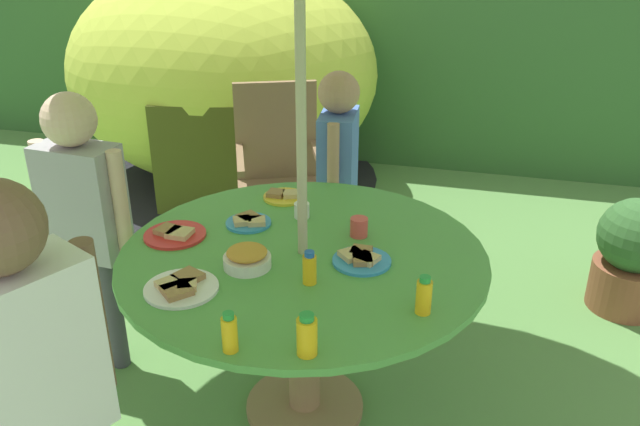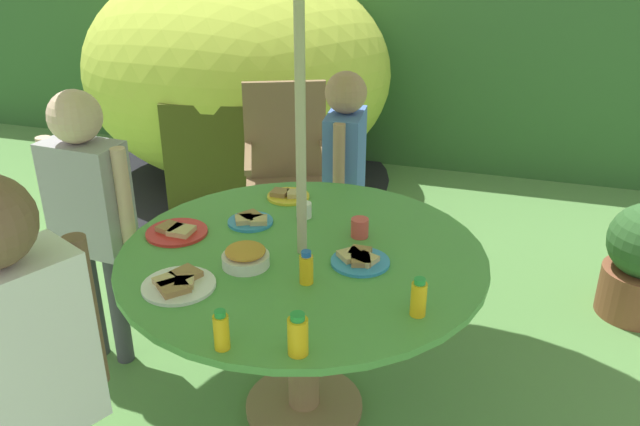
{
  "view_description": "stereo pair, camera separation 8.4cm",
  "coord_description": "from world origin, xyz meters",
  "px_view_note": "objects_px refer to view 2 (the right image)",
  "views": [
    {
      "loc": [
        0.59,
        -2.03,
        1.89
      ],
      "look_at": [
        0.04,
        0.08,
        0.86
      ],
      "focal_mm": 36.94,
      "sensor_mm": 36.0,
      "label": 1
    },
    {
      "loc": [
        0.67,
        -2.01,
        1.89
      ],
      "look_at": [
        0.04,
        0.08,
        0.86
      ],
      "focal_mm": 36.94,
      "sensor_mm": 36.0,
      "label": 2
    }
  ],
  "objects_px": {
    "wooden_chair": "(287,169)",
    "plate_center_back": "(176,232)",
    "juice_bottle_far_left": "(419,298)",
    "plate_far_right": "(178,284)",
    "cup_near": "(304,210)",
    "juice_bottle_center_front": "(221,331)",
    "cup_far": "(360,228)",
    "plate_near_left": "(288,195)",
    "garden_table": "(303,287)",
    "child_in_grey_shirt": "(88,198)",
    "plate_back_edge": "(251,220)",
    "juice_bottle_near_right": "(306,268)",
    "child_in_white_shirt": "(18,353)",
    "dome_tent": "(237,74)",
    "snack_bowl": "(246,256)",
    "juice_bottle_mid_left": "(298,335)",
    "child_in_blue_shirt": "(345,158)",
    "plate_front_edge": "(360,259)"
  },
  "relations": [
    {
      "from": "juice_bottle_near_right",
      "to": "cup_far",
      "type": "xyz_separation_m",
      "value": [
        0.09,
        0.38,
        -0.02
      ]
    },
    {
      "from": "plate_near_left",
      "to": "cup_far",
      "type": "bearing_deg",
      "value": -34.81
    },
    {
      "from": "plate_near_left",
      "to": "cup_near",
      "type": "height_order",
      "value": "cup_near"
    },
    {
      "from": "juice_bottle_far_left",
      "to": "plate_far_right",
      "type": "bearing_deg",
      "value": -175.09
    },
    {
      "from": "dome_tent",
      "to": "child_in_grey_shirt",
      "type": "bearing_deg",
      "value": -93.57
    },
    {
      "from": "plate_near_left",
      "to": "juice_bottle_far_left",
      "type": "height_order",
      "value": "juice_bottle_far_left"
    },
    {
      "from": "juice_bottle_near_right",
      "to": "plate_front_edge",
      "type": "bearing_deg",
      "value": 52.67
    },
    {
      "from": "plate_back_edge",
      "to": "juice_bottle_center_front",
      "type": "xyz_separation_m",
      "value": [
        0.23,
        -0.78,
        0.05
      ]
    },
    {
      "from": "child_in_blue_shirt",
      "to": "cup_far",
      "type": "xyz_separation_m",
      "value": [
        0.26,
        -0.76,
        0.01
      ]
    },
    {
      "from": "cup_far",
      "to": "dome_tent",
      "type": "bearing_deg",
      "value": 123.76
    },
    {
      "from": "wooden_chair",
      "to": "plate_center_back",
      "type": "height_order",
      "value": "wooden_chair"
    },
    {
      "from": "plate_center_back",
      "to": "cup_far",
      "type": "bearing_deg",
      "value": 15.25
    },
    {
      "from": "child_in_blue_shirt",
      "to": "juice_bottle_far_left",
      "type": "bearing_deg",
      "value": 19.09
    },
    {
      "from": "garden_table",
      "to": "juice_bottle_center_front",
      "type": "relative_size",
      "value": 10.67
    },
    {
      "from": "dome_tent",
      "to": "juice_bottle_far_left",
      "type": "height_order",
      "value": "dome_tent"
    },
    {
      "from": "child_in_white_shirt",
      "to": "juice_bottle_mid_left",
      "type": "distance_m",
      "value": 0.73
    },
    {
      "from": "plate_back_edge",
      "to": "dome_tent",
      "type": "bearing_deg",
      "value": 114.52
    },
    {
      "from": "garden_table",
      "to": "plate_near_left",
      "type": "height_order",
      "value": "plate_near_left"
    },
    {
      "from": "wooden_chair",
      "to": "snack_bowl",
      "type": "xyz_separation_m",
      "value": [
        0.31,
        -1.3,
        0.2
      ]
    },
    {
      "from": "plate_far_right",
      "to": "plate_near_left",
      "type": "height_order",
      "value": "same"
    },
    {
      "from": "plate_near_left",
      "to": "cup_far",
      "type": "relative_size",
      "value": 2.49
    },
    {
      "from": "plate_far_right",
      "to": "snack_bowl",
      "type": "bearing_deg",
      "value": 51.48
    },
    {
      "from": "wooden_chair",
      "to": "child_in_white_shirt",
      "type": "relative_size",
      "value": 0.77
    },
    {
      "from": "plate_front_edge",
      "to": "juice_bottle_center_front",
      "type": "xyz_separation_m",
      "value": [
        -0.26,
        -0.6,
        0.05
      ]
    },
    {
      "from": "child_in_white_shirt",
      "to": "juice_bottle_mid_left",
      "type": "bearing_deg",
      "value": -34.38
    },
    {
      "from": "snack_bowl",
      "to": "plate_back_edge",
      "type": "relative_size",
      "value": 0.93
    },
    {
      "from": "child_in_white_shirt",
      "to": "juice_bottle_near_right",
      "type": "height_order",
      "value": "child_in_white_shirt"
    },
    {
      "from": "juice_bottle_near_right",
      "to": "juice_bottle_center_front",
      "type": "xyz_separation_m",
      "value": [
        -0.12,
        -0.41,
        0.0
      ]
    },
    {
      "from": "juice_bottle_far_left",
      "to": "snack_bowl",
      "type": "bearing_deg",
      "value": 168.11
    },
    {
      "from": "snack_bowl",
      "to": "juice_bottle_near_right",
      "type": "relative_size",
      "value": 1.41
    },
    {
      "from": "dome_tent",
      "to": "snack_bowl",
      "type": "distance_m",
      "value": 2.68
    },
    {
      "from": "juice_bottle_center_front",
      "to": "cup_far",
      "type": "relative_size",
      "value": 1.71
    },
    {
      "from": "plate_back_edge",
      "to": "juice_bottle_near_right",
      "type": "distance_m",
      "value": 0.51
    },
    {
      "from": "wooden_chair",
      "to": "dome_tent",
      "type": "relative_size",
      "value": 0.39
    },
    {
      "from": "child_in_grey_shirt",
      "to": "child_in_white_shirt",
      "type": "height_order",
      "value": "child_in_white_shirt"
    },
    {
      "from": "juice_bottle_far_left",
      "to": "cup_near",
      "type": "height_order",
      "value": "juice_bottle_far_left"
    },
    {
      "from": "plate_far_right",
      "to": "juice_bottle_near_right",
      "type": "height_order",
      "value": "juice_bottle_near_right"
    },
    {
      "from": "snack_bowl",
      "to": "juice_bottle_mid_left",
      "type": "bearing_deg",
      "value": -51.63
    },
    {
      "from": "garden_table",
      "to": "child_in_grey_shirt",
      "type": "height_order",
      "value": "child_in_grey_shirt"
    },
    {
      "from": "plate_back_edge",
      "to": "plate_front_edge",
      "type": "bearing_deg",
      "value": -20.74
    },
    {
      "from": "child_in_white_shirt",
      "to": "juice_bottle_far_left",
      "type": "xyz_separation_m",
      "value": [
        0.92,
        0.65,
        -0.06
      ]
    },
    {
      "from": "juice_bottle_center_front",
      "to": "garden_table",
      "type": "bearing_deg",
      "value": 86.28
    },
    {
      "from": "child_in_grey_shirt",
      "to": "plate_back_edge",
      "type": "relative_size",
      "value": 6.9
    },
    {
      "from": "wooden_chair",
      "to": "juice_bottle_near_right",
      "type": "height_order",
      "value": "wooden_chair"
    },
    {
      "from": "garden_table",
      "to": "juice_bottle_near_right",
      "type": "bearing_deg",
      "value": -68.05
    },
    {
      "from": "plate_near_left",
      "to": "juice_bottle_center_front",
      "type": "relative_size",
      "value": 1.45
    },
    {
      "from": "child_in_grey_shirt",
      "to": "plate_center_back",
      "type": "height_order",
      "value": "child_in_grey_shirt"
    },
    {
      "from": "wooden_chair",
      "to": "plate_back_edge",
      "type": "xyz_separation_m",
      "value": [
        0.2,
        -0.98,
        0.17
      ]
    },
    {
      "from": "plate_far_right",
      "to": "juice_bottle_far_left",
      "type": "distance_m",
      "value": 0.79
    },
    {
      "from": "plate_far_right",
      "to": "juice_bottle_near_right",
      "type": "bearing_deg",
      "value": 20.56
    }
  ]
}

